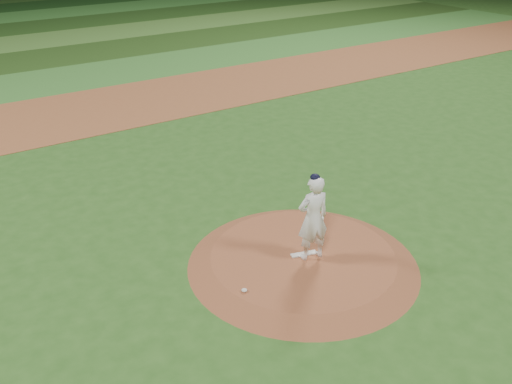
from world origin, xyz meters
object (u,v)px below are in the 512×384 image
Objects in this scene: pitchers_mound at (303,260)px; pitcher_on_mound at (313,218)px; pitching_rubber at (304,254)px; rosin_bag at (244,290)px.

pitchers_mound is 1.20m from pitcher_on_mound.
pitching_rubber is 0.29× the size of pitcher_on_mound.
rosin_bag is at bearing -150.89° from pitching_rubber.
pitchers_mound is 2.54× the size of pitcher_on_mound.
pitching_rubber is 4.98× the size of rosin_bag.
rosin_bag reaches higher than pitching_rubber.
pitching_rubber is at bearing 26.17° from pitchers_mound.
pitcher_on_mound reaches higher than pitching_rubber.
pitcher_on_mound is at bearing -52.28° from pitching_rubber.
pitcher_on_mound is (0.11, -0.17, 1.19)m from pitchers_mound.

